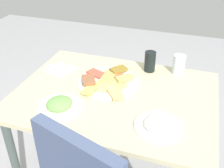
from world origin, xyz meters
The scene contains 9 objects.
dining_table centered at (0.00, 0.00, 0.67)m, with size 1.04×0.78×0.77m.
pide_platter centered at (0.07, -0.08, 0.79)m, with size 0.34×0.35×0.04m.
salad_plate_greens centered at (-0.27, 0.20, 0.79)m, with size 0.22×0.22×0.05m.
salad_plate_rice centered at (0.22, 0.21, 0.79)m, with size 0.22×0.22×0.05m.
soda_can centered at (-0.12, -0.30, 0.83)m, with size 0.07×0.07×0.12m, color black.
drinking_glass centered at (-0.29, -0.32, 0.83)m, with size 0.07×0.07×0.12m, color silver.
paper_napkin centered at (0.39, -0.14, 0.77)m, with size 0.14×0.14×0.00m, color white.
fork centered at (0.39, -0.16, 0.78)m, with size 0.19×0.02×0.01m, color silver.
spoon centered at (0.39, -0.12, 0.78)m, with size 0.20×0.02×0.01m, color silver.
Camera 1 is at (-0.36, 1.15, 1.57)m, focal length 43.81 mm.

